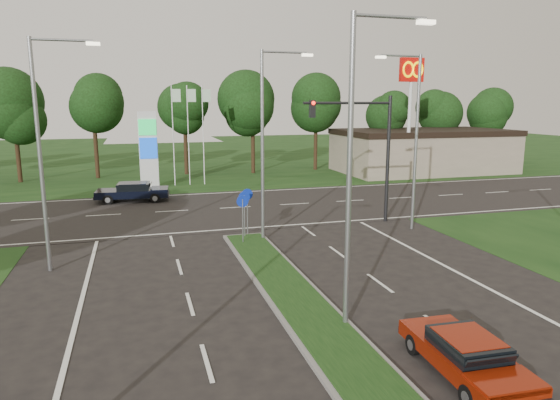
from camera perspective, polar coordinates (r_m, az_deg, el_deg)
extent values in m
cube|color=black|center=(62.41, -11.58, 4.70)|extent=(160.00, 50.00, 0.02)
cube|color=black|center=(31.95, -6.89, -0.99)|extent=(160.00, 12.00, 0.02)
cube|color=slate|center=(13.61, 7.76, -17.73)|extent=(2.00, 26.00, 0.12)
cube|color=gray|center=(50.86, 15.98, 5.39)|extent=(16.00, 9.00, 4.00)
cylinder|color=gray|center=(14.26, 7.91, 2.50)|extent=(0.16, 0.16, 9.00)
cylinder|color=gray|center=(14.78, 12.53, 19.78)|extent=(2.20, 0.10, 0.10)
cube|color=#FFF2CC|center=(15.30, 16.34, 18.91)|extent=(0.50, 0.22, 0.12)
cylinder|color=gray|center=(23.68, -2.02, 5.94)|extent=(0.16, 0.16, 9.00)
cylinder|color=gray|center=(23.99, 0.56, 16.53)|extent=(2.20, 0.10, 0.10)
cube|color=#FFF2CC|center=(24.32, 3.14, 16.20)|extent=(0.50, 0.22, 0.12)
cylinder|color=gray|center=(21.26, -25.73, 4.29)|extent=(0.16, 0.16, 9.00)
cylinder|color=gray|center=(21.13, -23.69, 16.40)|extent=(2.20, 0.10, 0.10)
cube|color=#FFF2CC|center=(21.03, -20.58, 16.38)|extent=(0.50, 0.22, 0.12)
cylinder|color=gray|center=(26.88, 15.28, 6.16)|extent=(0.16, 0.16, 9.00)
cylinder|color=gray|center=(26.35, 13.65, 15.74)|extent=(2.20, 0.10, 0.10)
cube|color=#FFF2CC|center=(25.82, 11.44, 15.71)|extent=(0.50, 0.22, 0.12)
cylinder|color=black|center=(28.45, 12.22, 4.52)|extent=(0.20, 0.20, 7.00)
cylinder|color=black|center=(27.18, 7.76, 10.93)|extent=(5.00, 0.14, 0.14)
cube|color=black|center=(26.44, 3.71, 10.35)|extent=(0.28, 0.28, 0.90)
sphere|color=#FF190C|center=(26.27, 3.85, 11.00)|extent=(0.20, 0.20, 0.20)
cylinder|color=gray|center=(23.50, -4.27, -2.53)|extent=(0.06, 0.06, 2.20)
cylinder|color=#0C26A5|center=(23.29, -4.31, -0.14)|extent=(0.56, 0.04, 0.56)
cylinder|color=gray|center=(24.51, -4.07, -1.96)|extent=(0.06, 0.06, 2.20)
cylinder|color=#0C26A5|center=(24.31, -4.10, 0.33)|extent=(0.56, 0.04, 0.56)
cylinder|color=gray|center=(25.24, -3.74, -1.58)|extent=(0.06, 0.06, 2.20)
cylinder|color=#0C26A5|center=(25.04, -3.77, 0.65)|extent=(0.56, 0.04, 0.56)
cube|color=silver|center=(40.04, -14.81, 5.49)|extent=(1.40, 0.30, 6.00)
cube|color=#0CA53F|center=(39.74, -14.93, 8.05)|extent=(1.30, 0.08, 1.20)
cube|color=#0C3FBF|center=(39.84, -14.82, 5.75)|extent=(1.30, 0.08, 1.60)
cylinder|color=silver|center=(41.06, -12.11, 7.13)|extent=(0.08, 0.08, 8.00)
cube|color=#B2D8B2|center=(41.01, -11.79, 11.62)|extent=(0.70, 0.02, 1.00)
cylinder|color=silver|center=(41.16, -10.43, 7.20)|extent=(0.08, 0.08, 8.00)
cube|color=#B2D8B2|center=(41.12, -10.09, 11.68)|extent=(0.70, 0.02, 1.00)
cylinder|color=silver|center=(41.30, -8.76, 7.27)|extent=(0.08, 0.08, 8.00)
cube|color=#B2D8B2|center=(41.27, -8.40, 11.72)|extent=(0.70, 0.02, 1.00)
cylinder|color=silver|center=(45.18, 14.54, 8.63)|extent=(0.30, 0.30, 10.00)
cube|color=#BF0C07|center=(45.24, 14.82, 14.20)|extent=(2.20, 0.35, 2.00)
torus|color=#FFC600|center=(44.83, 14.46, 14.25)|extent=(1.06, 0.16, 1.06)
torus|color=#FFC600|center=(45.28, 15.47, 14.16)|extent=(1.06, 0.16, 1.06)
cylinder|color=black|center=(47.33, -10.15, 5.50)|extent=(0.36, 0.36, 4.40)
sphere|color=black|center=(47.13, -10.33, 10.71)|extent=(6.00, 6.00, 6.00)
sphere|color=black|center=(46.97, -9.97, 11.94)|extent=(4.80, 4.80, 4.80)
cube|color=maroon|center=(13.56, 20.38, -16.46)|extent=(1.77, 3.95, 0.40)
cube|color=black|center=(13.33, 20.68, -15.14)|extent=(1.43, 1.77, 0.37)
cube|color=maroon|center=(13.26, 20.74, -14.42)|extent=(1.33, 1.45, 0.04)
cylinder|color=black|center=(14.24, 14.98, -15.68)|extent=(0.20, 0.55, 0.55)
cylinder|color=black|center=(14.93, 19.96, -14.69)|extent=(0.20, 0.55, 0.55)
cylinder|color=black|center=(12.41, 20.76, -20.32)|extent=(0.20, 0.55, 0.55)
cylinder|color=black|center=(13.19, 26.18, -18.78)|extent=(0.20, 0.55, 0.55)
cube|color=black|center=(35.38, -16.49, 0.78)|extent=(4.90, 2.39, 0.48)
cube|color=black|center=(35.29, -16.37, 1.52)|extent=(2.23, 1.84, 0.45)
cube|color=black|center=(35.26, -16.39, 1.88)|extent=(1.85, 1.71, 0.04)
cylinder|color=black|center=(34.75, -19.09, 0.01)|extent=(0.68, 0.28, 0.67)
cylinder|color=black|center=(36.48, -18.69, 0.53)|extent=(0.68, 0.28, 0.67)
cylinder|color=black|center=(34.42, -14.10, 0.19)|extent=(0.68, 0.28, 0.67)
cylinder|color=black|center=(36.17, -13.94, 0.71)|extent=(0.68, 0.28, 0.67)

